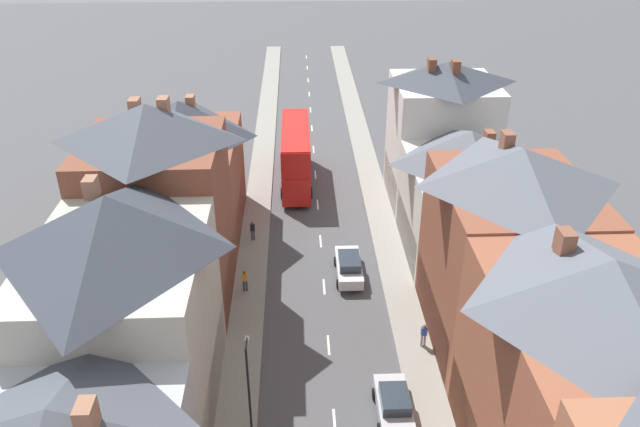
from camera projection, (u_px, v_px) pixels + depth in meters
pavement_left at (259, 194)px, 54.85m from camera, size 2.20×104.00×0.14m
pavement_right at (374, 192)px, 55.21m from camera, size 2.20×104.00×0.14m
centre_line_dashes at (318, 205)px, 53.31m from camera, size 0.14×97.80×0.01m
terrace_row_left at (128, 318)px, 30.70m from camera, size 8.00×49.08×13.80m
terrace_row_right at (541, 314)px, 30.71m from camera, size 8.00×53.93×13.56m
double_decker_bus_lead at (296, 155)px, 55.64m from camera, size 2.74×10.80×5.30m
car_parked_left_a at (349, 266)px, 43.55m from camera, size 1.90×4.54×1.67m
car_parked_right_a at (394, 404)px, 32.34m from camera, size 1.90×3.91×1.63m
pedestrian_mid_left at (424, 334)px, 36.89m from camera, size 0.36×0.22×1.61m
pedestrian_mid_right at (245, 280)px, 41.76m from camera, size 0.36×0.22×1.61m
pedestrian_far_left at (253, 230)px, 47.52m from camera, size 0.36×0.22×1.61m
street_lamp at (249, 383)px, 30.33m from camera, size 0.20×1.12×5.50m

